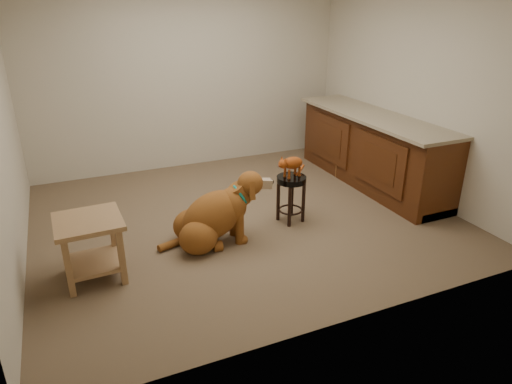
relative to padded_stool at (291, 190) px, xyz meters
name	(u,v)px	position (x,y,z in m)	size (l,w,h in m)	color
floor	(244,217)	(-0.44, 0.29, -0.37)	(4.50, 4.00, 0.01)	brown
room_shell	(242,66)	(-0.44, 0.29, 1.30)	(4.54, 4.04, 2.62)	#BFB39A
cabinet_run	(372,152)	(1.50, 0.59, 0.07)	(0.70, 2.56, 0.94)	#4D250D
padded_stool	(291,190)	(0.00, 0.00, 0.00)	(0.32, 0.32, 0.53)	black
wood_stool	(345,149)	(1.41, 1.06, -0.02)	(0.45, 0.45, 0.68)	brown
side_table	(91,240)	(-2.11, -0.30, 0.00)	(0.57, 0.57, 0.57)	#956D45
golden_retriever	(214,217)	(-0.94, -0.13, -0.09)	(1.22, 0.61, 0.77)	brown
tabby_kitten	(291,164)	(-0.01, 0.00, 0.30)	(0.41, 0.23, 0.27)	#88350D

